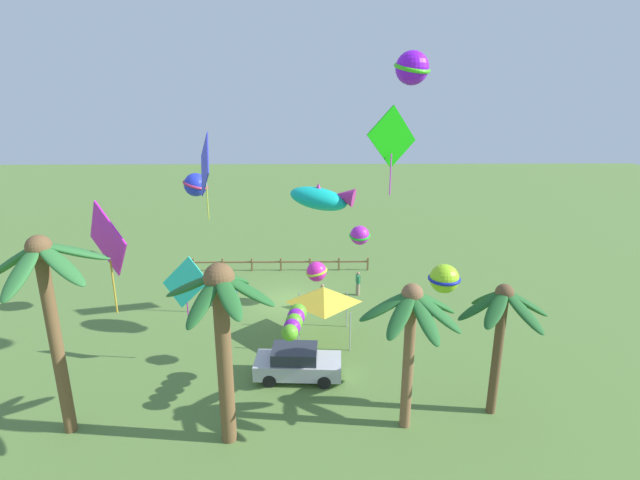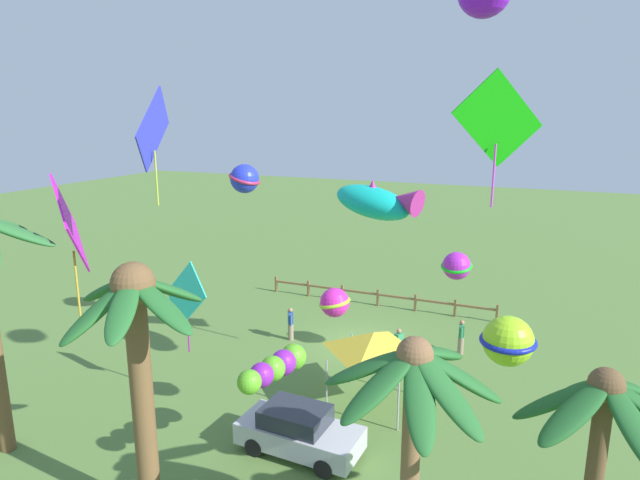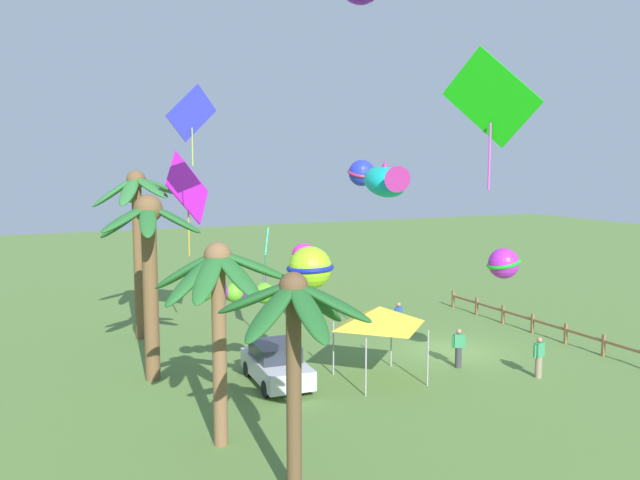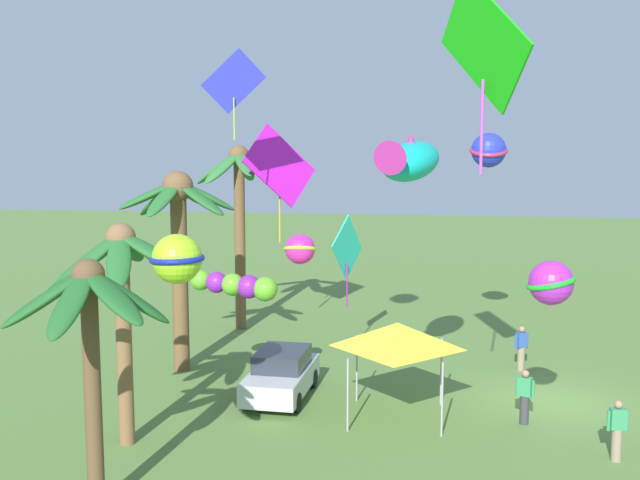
# 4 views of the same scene
# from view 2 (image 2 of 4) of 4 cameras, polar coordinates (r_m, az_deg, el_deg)

# --- Properties ---
(ground_plane) EXTENTS (120.00, 120.00, 0.00)m
(ground_plane) POSITION_cam_2_polar(r_m,az_deg,el_deg) (25.76, 4.48, -10.95)
(ground_plane) COLOR #567A38
(palm_tree_1) EXTENTS (3.95, 3.87, 5.97)m
(palm_tree_1) POSITION_cam_2_polar(r_m,az_deg,el_deg) (12.21, 9.80, -15.99)
(palm_tree_1) COLOR brown
(palm_tree_1) RESTS_ON ground
(palm_tree_2) EXTENTS (4.07, 3.96, 7.04)m
(palm_tree_2) POSITION_cam_2_polar(r_m,az_deg,el_deg) (14.34, -18.54, -9.64)
(palm_tree_2) COLOR brown
(palm_tree_2) RESTS_ON ground
(palm_tree_3) EXTENTS (3.60, 3.51, 5.61)m
(palm_tree_3) POSITION_cam_2_polar(r_m,az_deg,el_deg) (12.94, 27.40, -17.02)
(palm_tree_3) COLOR brown
(palm_tree_3) RESTS_ON ground
(rail_fence) EXTENTS (12.83, 0.12, 0.95)m
(rail_fence) POSITION_cam_2_polar(r_m,az_deg,el_deg) (30.59, 6.07, -5.83)
(rail_fence) COLOR brown
(rail_fence) RESTS_ON ground
(parked_car_0) EXTENTS (3.98, 1.90, 1.51)m
(parked_car_0) POSITION_cam_2_polar(r_m,az_deg,el_deg) (18.17, -2.25, -19.32)
(parked_car_0) COLOR #BCBCC1
(parked_car_0) RESTS_ON ground
(spectator_0) EXTENTS (0.37, 0.51, 1.59)m
(spectator_0) POSITION_cam_2_polar(r_m,az_deg,el_deg) (23.90, 8.22, -10.90)
(spectator_0) COLOR #38383D
(spectator_0) RESTS_ON ground
(spectator_1) EXTENTS (0.39, 0.48, 1.59)m
(spectator_1) POSITION_cam_2_polar(r_m,az_deg,el_deg) (26.02, -3.09, -8.72)
(spectator_1) COLOR gray
(spectator_1) RESTS_ON ground
(spectator_2) EXTENTS (0.28, 0.55, 1.59)m
(spectator_2) POSITION_cam_2_polar(r_m,az_deg,el_deg) (25.34, 14.56, -9.77)
(spectator_2) COLOR gray
(spectator_2) RESTS_ON ground
(festival_tent) EXTENTS (2.86, 2.86, 2.85)m
(festival_tent) POSITION_cam_2_polar(r_m,az_deg,el_deg) (20.01, 5.64, -10.59)
(festival_tent) COLOR #9E9EA3
(festival_tent) RESTS_ON ground
(kite_ball_1) EXTENTS (1.41, 1.40, 1.13)m
(kite_ball_1) POSITION_cam_2_polar(r_m,az_deg,el_deg) (22.51, 14.10, -2.64)
(kite_ball_1) COLOR #B225C5
(kite_tube_2) EXTENTS (0.95, 2.86, 0.90)m
(kite_tube_2) POSITION_cam_2_polar(r_m,az_deg,el_deg) (15.70, -4.68, -13.11)
(kite_tube_2) COLOR #5AB325
(kite_ball_3) EXTENTS (1.06, 1.06, 0.90)m
(kite_ball_3) POSITION_cam_2_polar(r_m,az_deg,el_deg) (16.66, 1.54, -6.56)
(kite_ball_3) COLOR #E225AB
(kite_fish_4) EXTENTS (3.56, 2.25, 1.52)m
(kite_fish_4) POSITION_cam_2_polar(r_m,az_deg,el_deg) (18.82, 5.99, 4.05)
(kite_fish_4) COLOR #0EB4A5
(kite_ball_5) EXTENTS (1.73, 1.73, 1.18)m
(kite_ball_5) POSITION_cam_2_polar(r_m,az_deg,el_deg) (13.61, 19.08, -9.96)
(kite_ball_5) COLOR #99DA20
(kite_ball_6) EXTENTS (1.38, 1.40, 1.26)m
(kite_ball_6) POSITION_cam_2_polar(r_m,az_deg,el_deg) (23.97, -7.90, 6.38)
(kite_ball_6) COLOR #2332D2
(kite_diamond_7) EXTENTS (0.71, 2.16, 3.12)m
(kite_diamond_7) POSITION_cam_2_polar(r_m,az_deg,el_deg) (15.11, -17.07, 10.86)
(kite_diamond_7) COLOR #3236D6
(kite_diamond_8) EXTENTS (2.44, 2.52, 4.76)m
(kite_diamond_8) POSITION_cam_2_polar(r_m,az_deg,el_deg) (18.84, -24.63, 1.24)
(kite_diamond_8) COLOR #D319CF
(kite_diamond_9) EXTENTS (2.38, 0.90, 3.49)m
(kite_diamond_9) POSITION_cam_2_polar(r_m,az_deg,el_deg) (20.37, -13.85, -5.67)
(kite_diamond_9) COLOR #2DE9CA
(kite_diamond_10) EXTENTS (2.82, 1.92, 4.63)m
(kite_diamond_10) POSITION_cam_2_polar(r_m,az_deg,el_deg) (19.66, 18.09, 11.74)
(kite_diamond_10) COLOR #14BA0F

